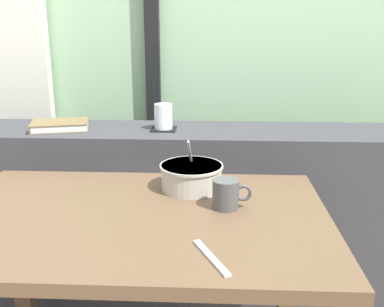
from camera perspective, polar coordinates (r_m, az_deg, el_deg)
name	(u,v)px	position (r m, az deg, el deg)	size (l,w,h in m)	color
window_divider_post	(151,4)	(2.31, -5.14, 18.28)	(0.07, 0.05, 2.60)	black
dark_console_ledge	(172,220)	(1.96, -2.52, -8.42)	(2.80, 0.33, 0.80)	#38383D
breakfast_table	(137,251)	(1.33, -6.93, -12.04)	(1.07, 0.70, 0.71)	brown
coaster_square	(164,129)	(1.82, -3.60, 3.10)	(0.10, 0.10, 0.01)	black
juice_glass	(163,117)	(1.81, -3.63, 4.60)	(0.07, 0.07, 0.10)	white
closed_book	(59,125)	(1.90, -16.36, 3.44)	(0.25, 0.20, 0.03)	brown
soup_bowl	(191,177)	(1.44, -0.07, -2.96)	(0.20, 0.20, 0.16)	#BCB7A8
fork_utensil	(211,257)	(1.05, 2.41, -12.94)	(0.02, 0.17, 0.01)	silver
ceramic_mug	(226,194)	(1.29, 4.37, -5.10)	(0.11, 0.08, 0.08)	#4C4C4C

